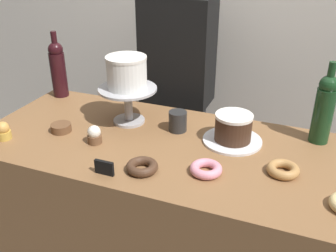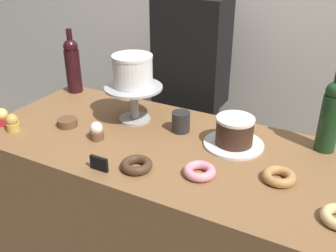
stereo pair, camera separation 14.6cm
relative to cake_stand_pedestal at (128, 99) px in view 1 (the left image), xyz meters
name	(u,v)px [view 1 (the left image)]	position (x,y,z in m)	size (l,w,h in m)	color
back_wall	(229,8)	(0.23, 0.79, 0.26)	(6.00, 0.05, 2.60)	silver
display_counter	(168,235)	(0.23, -0.12, -0.57)	(1.55, 0.68, 0.93)	brown
cake_stand_pedestal	(128,99)	(0.00, 0.00, 0.00)	(0.25, 0.25, 0.16)	#B2B2B7
white_layer_cake	(127,72)	(0.00, 0.00, 0.12)	(0.17, 0.17, 0.14)	white
silver_serving_platter	(232,140)	(0.46, -0.01, -0.10)	(0.23, 0.23, 0.01)	white
chocolate_round_cake	(233,127)	(0.46, -0.01, -0.04)	(0.15, 0.15, 0.11)	#3D2619
wine_bottle_dark_red	(58,68)	(-0.46, 0.15, 0.04)	(0.08, 0.08, 0.33)	black
wine_bottle_green	(324,108)	(0.78, 0.12, 0.04)	(0.08, 0.08, 0.33)	#193D1E
cupcake_vanilla	(94,135)	(-0.04, -0.22, -0.07)	(0.06, 0.06, 0.07)	brown
cupcake_caramel	(3,131)	(-0.40, -0.32, -0.07)	(0.06, 0.06, 0.07)	gold
donut_chocolate	(142,167)	(0.22, -0.33, -0.09)	(0.11, 0.11, 0.03)	#472D1E
donut_maple	(283,169)	(0.67, -0.17, -0.09)	(0.11, 0.11, 0.03)	#B27F47
donut_pink	(206,169)	(0.43, -0.26, -0.09)	(0.11, 0.11, 0.03)	pink
cookie_stack	(61,128)	(-0.22, -0.18, -0.09)	(0.08, 0.08, 0.03)	brown
price_sign_chalkboard	(104,168)	(0.11, -0.40, -0.08)	(0.07, 0.01, 0.05)	black
coffee_cup_ceramic	(178,121)	(0.23, 0.00, -0.07)	(0.08, 0.08, 0.09)	#282828
barista_figure	(177,102)	(0.05, 0.48, -0.20)	(0.36, 0.22, 1.60)	black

